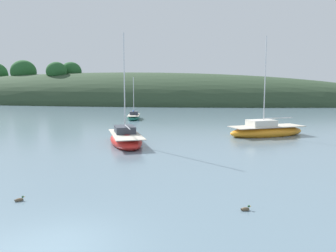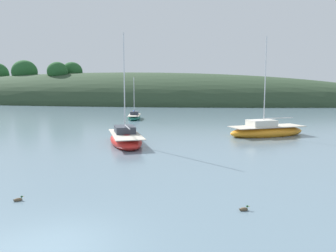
{
  "view_description": "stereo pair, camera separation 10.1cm",
  "coord_description": "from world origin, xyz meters",
  "views": [
    {
      "loc": [
        4.93,
        -8.66,
        4.76
      ],
      "look_at": [
        0.0,
        20.0,
        1.2
      ],
      "focal_mm": 35.76,
      "sensor_mm": 36.0,
      "label": 1
    },
    {
      "loc": [
        5.03,
        -8.64,
        4.76
      ],
      "look_at": [
        0.0,
        20.0,
        1.2
      ],
      "focal_mm": 35.76,
      "sensor_mm": 36.0,
      "label": 2
    }
  ],
  "objects": [
    {
      "name": "ground_plane",
      "position": [
        0.0,
        0.0,
        0.0
      ],
      "size": [
        400.0,
        400.0,
        0.0
      ],
      "primitive_type": "plane",
      "color": "slate"
    },
    {
      "name": "far_shoreline_hill",
      "position": [
        -25.31,
        80.02,
        0.1
      ],
      "size": [
        150.0,
        36.0,
        19.94
      ],
      "color": "#2D422B",
      "rests_on": "ground"
    },
    {
      "name": "sailboat_yellow_far",
      "position": [
        -7.75,
        36.6,
        0.33
      ],
      "size": [
        2.7,
        5.25,
        6.03
      ],
      "color": "#196B56",
      "rests_on": "ground"
    },
    {
      "name": "sailboat_grey_yawl",
      "position": [
        -3.01,
        17.19,
        0.42
      ],
      "size": [
        5.08,
        7.41,
        9.15
      ],
      "color": "red",
      "rests_on": "ground"
    },
    {
      "name": "sailboat_cream_ketch",
      "position": [
        8.78,
        23.8,
        0.45
      ],
      "size": [
        8.01,
        5.96,
        9.48
      ],
      "color": "orange",
      "rests_on": "ground"
    },
    {
      "name": "mooring_buoy_channel",
      "position": [
        7.59,
        31.53,
        0.12
      ],
      "size": [
        0.44,
        0.44,
        0.54
      ],
      "color": "yellow",
      "rests_on": "ground"
    },
    {
      "name": "duck_lone_right",
      "position": [
        5.76,
        3.96,
        0.05
      ],
      "size": [
        0.41,
        0.29,
        0.24
      ],
      "color": "brown",
      "rests_on": "ground"
    },
    {
      "name": "duck_straggler",
      "position": [
        -3.39,
        3.44,
        0.05
      ],
      "size": [
        0.37,
        0.36,
        0.24
      ],
      "color": "brown",
      "rests_on": "ground"
    }
  ]
}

